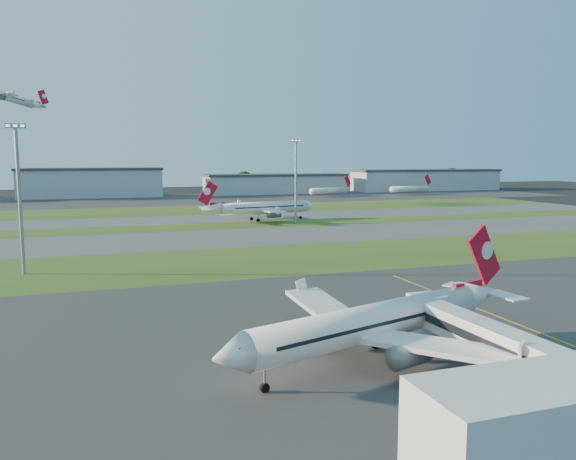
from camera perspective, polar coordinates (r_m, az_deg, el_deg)
name	(u,v)px	position (r m, az deg, el deg)	size (l,w,h in m)	color
ground	(483,329)	(70.94, 19.22, -9.47)	(700.00, 700.00, 0.00)	black
apron_near	(483,329)	(70.94, 19.22, -9.46)	(300.00, 70.00, 0.01)	#333335
grass_strip_a	(318,257)	(115.19, 3.11, -2.71)	(300.00, 34.00, 0.01)	#2E501A
taxiway_a	(271,236)	(145.95, -1.73, -0.59)	(300.00, 32.00, 0.01)	#515154
grass_strip_b	(247,225)	(169.81, -4.21, 0.51)	(300.00, 18.00, 0.01)	#2E501A
taxiway_b	(230,218)	(191.05, -5.88, 1.24)	(300.00, 26.00, 0.01)	#515154
grass_strip_c	(211,210)	(223.19, -7.79, 2.08)	(300.00, 40.00, 0.01)	#2E501A
apron_far	(188,199)	(282.13, -10.14, 3.10)	(400.00, 80.00, 0.01)	#333335
yellow_line	(518,325)	(74.04, 22.31, -8.91)	(0.25, 60.00, 0.02)	gold
jet_bridge	(505,345)	(52.56, 21.21, -10.87)	(4.20, 26.90, 6.20)	silver
airliner_parked	(372,323)	(56.36, 8.58, -9.36)	(34.44, 29.00, 11.07)	white
airliner_taxiing	(264,208)	(181.03, -2.48, 2.25)	(37.49, 31.60, 11.74)	white
airliner_departing	(1,95)	(274.68, -27.17, 12.09)	(31.95, 26.98, 10.36)	white
mini_jet_near	(330,190)	(298.20, 4.29, 4.04)	(27.56, 11.61, 9.48)	white
mini_jet_far	(410,189)	(321.14, 12.29, 4.13)	(28.49, 7.42, 9.48)	white
light_mast_west	(19,189)	(106.06, -25.65, 3.79)	(3.20, 0.70, 25.80)	gray
light_mast_centre	(296,176)	(171.22, 0.79, 5.55)	(3.20, 0.70, 25.80)	gray
hangar_west	(91,183)	(308.45, -19.35, 4.57)	(71.40, 23.00, 15.20)	#9FA1A7
hangar_east	(275,184)	(323.56, -1.29, 4.73)	(81.60, 23.00, 11.20)	#9FA1A7
hangar_far_east	(426,180)	(366.28, 13.86, 4.97)	(96.90, 23.00, 13.20)	#9FA1A7
tree_mid_west	(140,184)	(320.30, -14.84, 4.50)	(9.90, 9.90, 10.80)	black
tree_mid_east	(244,181)	(332.85, -4.49, 4.98)	(11.55, 11.55, 12.60)	black
tree_east	(360,181)	(357.10, 7.38, 4.99)	(10.45, 10.45, 11.40)	black
tree_far_east	(452,177)	(396.24, 16.28, 5.17)	(12.65, 12.65, 13.80)	black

